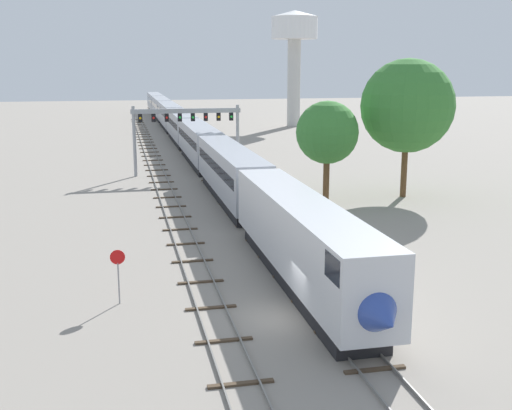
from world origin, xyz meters
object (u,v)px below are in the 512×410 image
at_px(signal_gantry, 187,123).
at_px(water_tower, 294,37).
at_px(trackside_tree_mid, 327,133).
at_px(trackside_tree_left, 407,106).
at_px(passenger_train, 181,126).
at_px(stop_sign, 118,269).

height_order(signal_gantry, water_tower, water_tower).
relative_size(signal_gantry, water_tower, 0.54).
height_order(signal_gantry, trackside_tree_mid, trackside_tree_mid).
height_order(trackside_tree_left, trackside_tree_mid, trackside_tree_left).
bearing_deg(water_tower, trackside_tree_left, -97.16).
height_order(passenger_train, stop_sign, passenger_train).
height_order(passenger_train, trackside_tree_left, trackside_tree_left).
distance_m(trackside_tree_left, trackside_tree_mid, 8.18).
relative_size(passenger_train, water_tower, 7.07).
bearing_deg(water_tower, stop_sign, -110.74).
distance_m(passenger_train, trackside_tree_mid, 48.86).
relative_size(water_tower, stop_sign, 7.79).
height_order(signal_gantry, trackside_tree_left, trackside_tree_left).
height_order(water_tower, trackside_tree_mid, water_tower).
relative_size(water_tower, trackside_tree_mid, 2.49).
bearing_deg(trackside_tree_left, trackside_tree_mid, -173.82).
bearing_deg(trackside_tree_left, stop_sign, -139.54).
relative_size(passenger_train, trackside_tree_left, 12.51).
bearing_deg(passenger_train, trackside_tree_mid, -80.27).
bearing_deg(stop_sign, passenger_train, 81.80).
relative_size(stop_sign, trackside_tree_mid, 0.32).
bearing_deg(trackside_tree_left, water_tower, 82.84).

